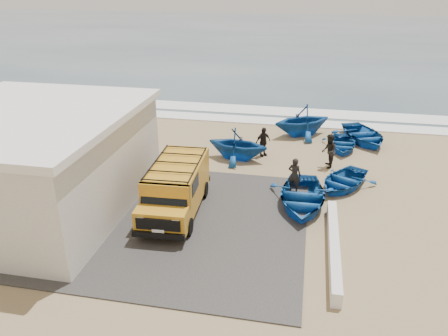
{
  "coord_description": "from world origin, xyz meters",
  "views": [
    {
      "loc": [
        3.67,
        -16.83,
        9.36
      ],
      "look_at": [
        0.13,
        1.03,
        1.2
      ],
      "focal_mm": 35.0,
      "sensor_mm": 36.0,
      "label": 1
    }
  ],
  "objects_px": {
    "boat_near_right": "(343,180)",
    "boat_far_right": "(363,135)",
    "boat_mid_right": "(342,144)",
    "boat_near_left": "(302,197)",
    "fisherman_middle": "(329,151)",
    "building": "(31,162)",
    "parapet": "(334,246)",
    "boat_far_left": "(302,120)",
    "fisherman_front": "(294,175)",
    "van": "(176,186)",
    "boat_mid_left": "(238,144)",
    "fisherman_back": "(263,142)"
  },
  "relations": [
    {
      "from": "building",
      "to": "boat_near_left",
      "type": "height_order",
      "value": "building"
    },
    {
      "from": "boat_near_right",
      "to": "fisherman_middle",
      "type": "xyz_separation_m",
      "value": [
        -0.67,
        2.29,
        0.55
      ]
    },
    {
      "from": "boat_near_right",
      "to": "boat_mid_left",
      "type": "xyz_separation_m",
      "value": [
        -5.51,
        2.47,
        0.52
      ]
    },
    {
      "from": "van",
      "to": "boat_mid_left",
      "type": "xyz_separation_m",
      "value": [
        1.58,
        6.2,
        -0.31
      ]
    },
    {
      "from": "fisherman_middle",
      "to": "fisherman_back",
      "type": "relative_size",
      "value": 1.1
    },
    {
      "from": "parapet",
      "to": "fisherman_back",
      "type": "height_order",
      "value": "fisherman_back"
    },
    {
      "from": "boat_mid_right",
      "to": "boat_far_left",
      "type": "height_order",
      "value": "boat_far_left"
    },
    {
      "from": "fisherman_middle",
      "to": "building",
      "type": "bearing_deg",
      "value": -65.23
    },
    {
      "from": "boat_near_left",
      "to": "boat_mid_left",
      "type": "distance_m",
      "value": 5.95
    },
    {
      "from": "building",
      "to": "boat_near_right",
      "type": "height_order",
      "value": "building"
    },
    {
      "from": "boat_far_left",
      "to": "boat_far_right",
      "type": "height_order",
      "value": "boat_far_left"
    },
    {
      "from": "building",
      "to": "boat_near_right",
      "type": "distance_m",
      "value": 13.98
    },
    {
      "from": "boat_mid_right",
      "to": "fisherman_middle",
      "type": "xyz_separation_m",
      "value": [
        -0.84,
        -2.78,
        0.57
      ]
    },
    {
      "from": "building",
      "to": "fisherman_front",
      "type": "relative_size",
      "value": 5.6
    },
    {
      "from": "parapet",
      "to": "van",
      "type": "distance_m",
      "value": 6.81
    },
    {
      "from": "boat_mid_left",
      "to": "fisherman_middle",
      "type": "distance_m",
      "value": 4.85
    },
    {
      "from": "parapet",
      "to": "boat_far_right",
      "type": "xyz_separation_m",
      "value": [
        2.1,
        12.17,
        0.15
      ]
    },
    {
      "from": "building",
      "to": "van",
      "type": "distance_m",
      "value": 6.14
    },
    {
      "from": "fisherman_middle",
      "to": "fisherman_back",
      "type": "height_order",
      "value": "fisherman_middle"
    },
    {
      "from": "boat_mid_left",
      "to": "fisherman_front",
      "type": "distance_m",
      "value": 4.66
    },
    {
      "from": "parapet",
      "to": "van",
      "type": "relative_size",
      "value": 1.15
    },
    {
      "from": "van",
      "to": "parapet",
      "type": "bearing_deg",
      "value": -18.34
    },
    {
      "from": "fisherman_back",
      "to": "boat_near_right",
      "type": "bearing_deg",
      "value": -80.2
    },
    {
      "from": "van",
      "to": "fisherman_front",
      "type": "bearing_deg",
      "value": 27.96
    },
    {
      "from": "parapet",
      "to": "boat_far_left",
      "type": "bearing_deg",
      "value": 97.27
    },
    {
      "from": "boat_near_left",
      "to": "fisherman_back",
      "type": "height_order",
      "value": "fisherman_back"
    },
    {
      "from": "boat_mid_right",
      "to": "fisherman_front",
      "type": "height_order",
      "value": "fisherman_front"
    },
    {
      "from": "boat_mid_right",
      "to": "boat_near_left",
      "type": "bearing_deg",
      "value": -104.38
    },
    {
      "from": "fisherman_front",
      "to": "fisherman_back",
      "type": "xyz_separation_m",
      "value": [
        -1.92,
        4.11,
        -0.02
      ]
    },
    {
      "from": "boat_near_left",
      "to": "boat_near_right",
      "type": "xyz_separation_m",
      "value": [
        1.87,
        2.21,
        -0.08
      ]
    },
    {
      "from": "boat_far_left",
      "to": "fisherman_front",
      "type": "xyz_separation_m",
      "value": [
        -0.08,
        -7.94,
        -0.15
      ]
    },
    {
      "from": "boat_mid_left",
      "to": "fisherman_front",
      "type": "bearing_deg",
      "value": -126.27
    },
    {
      "from": "boat_near_left",
      "to": "boat_mid_right",
      "type": "height_order",
      "value": "boat_near_left"
    },
    {
      "from": "boat_mid_left",
      "to": "boat_far_right",
      "type": "bearing_deg",
      "value": -49.63
    },
    {
      "from": "boat_near_right",
      "to": "fisherman_front",
      "type": "relative_size",
      "value": 2.05
    },
    {
      "from": "boat_mid_right",
      "to": "parapet",
      "type": "bearing_deg",
      "value": -92.84
    },
    {
      "from": "boat_mid_left",
      "to": "boat_far_right",
      "type": "relative_size",
      "value": 0.8
    },
    {
      "from": "boat_mid_left",
      "to": "boat_near_left",
      "type": "bearing_deg",
      "value": -132.27
    },
    {
      "from": "building",
      "to": "boat_mid_left",
      "type": "xyz_separation_m",
      "value": [
        7.58,
        7.03,
        -1.29
      ]
    },
    {
      "from": "fisherman_front",
      "to": "fisherman_middle",
      "type": "height_order",
      "value": "fisherman_middle"
    },
    {
      "from": "parapet",
      "to": "boat_far_right",
      "type": "bearing_deg",
      "value": 80.2
    },
    {
      "from": "boat_mid_left",
      "to": "fisherman_back",
      "type": "distance_m",
      "value": 1.51
    },
    {
      "from": "boat_near_left",
      "to": "boat_far_left",
      "type": "relative_size",
      "value": 1.13
    },
    {
      "from": "boat_far_right",
      "to": "boat_near_left",
      "type": "bearing_deg",
      "value": -131.21
    },
    {
      "from": "boat_far_left",
      "to": "fisherman_middle",
      "type": "xyz_separation_m",
      "value": [
        1.54,
        -4.76,
        -0.08
      ]
    },
    {
      "from": "boat_near_right",
      "to": "boat_mid_right",
      "type": "xyz_separation_m",
      "value": [
        0.18,
        5.07,
        -0.03
      ]
    },
    {
      "from": "boat_near_right",
      "to": "boat_far_right",
      "type": "height_order",
      "value": "boat_far_right"
    },
    {
      "from": "boat_far_right",
      "to": "fisherman_middle",
      "type": "relative_size",
      "value": 2.3
    },
    {
      "from": "boat_mid_right",
      "to": "boat_far_left",
      "type": "distance_m",
      "value": 3.16
    },
    {
      "from": "van",
      "to": "building",
      "type": "bearing_deg",
      "value": -174.64
    }
  ]
}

